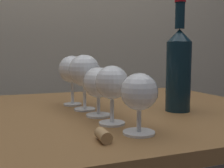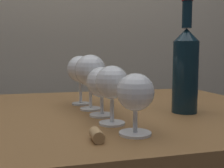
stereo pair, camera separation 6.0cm
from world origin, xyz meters
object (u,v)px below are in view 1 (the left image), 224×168
object	(u,v)px
wine_glass_cabernet	(98,84)
wine_glass_chardonnay	(139,94)
cork	(103,135)
wine_glass_amber	(84,72)
wine_glass_white	(72,70)
wine_glass_port	(112,84)
wine_bottle	(179,68)

from	to	relation	value
wine_glass_cabernet	wine_glass_chardonnay	bearing A→B (deg)	-80.67
wine_glass_cabernet	cork	world-z (taller)	wine_glass_cabernet
wine_glass_amber	wine_glass_white	size ratio (longest dim) A/B	1.02
wine_glass_chardonnay	wine_glass_white	xyz separation A→B (m)	(-0.06, 0.35, 0.03)
cork	wine_glass_cabernet	bearing A→B (deg)	75.29
wine_glass_cabernet	wine_glass_amber	world-z (taller)	wine_glass_amber
wine_glass_port	wine_glass_white	distance (m)	0.27
wine_glass_port	wine_glass_amber	xyz separation A→B (m)	(-0.02, 0.18, 0.02)
cork	wine_glass_chardonnay	bearing A→B (deg)	14.32
wine_glass_chardonnay	cork	world-z (taller)	wine_glass_chardonnay
wine_glass_cabernet	wine_glass_port	bearing A→B (deg)	-87.05
wine_glass_port	wine_glass_white	size ratio (longest dim) A/B	0.86
wine_glass_cabernet	wine_bottle	distance (m)	0.23
wine_glass_amber	wine_glass_port	bearing A→B (deg)	-84.04
wine_glass_port	wine_glass_cabernet	world-z (taller)	wine_glass_port
wine_glass_port	cork	bearing A→B (deg)	-117.33
wine_glass_white	cork	size ratio (longest dim) A/B	3.67
wine_glass_port	wine_glass_chardonnay	bearing A→B (deg)	-74.52
wine_glass_port	wine_bottle	xyz separation A→B (m)	(0.22, 0.08, 0.03)
wine_glass_white	wine_glass_cabernet	bearing A→B (deg)	-80.07
wine_glass_white	wine_glass_chardonnay	bearing A→B (deg)	-80.37
wine_glass_white	wine_bottle	size ratio (longest dim) A/B	0.50
wine_glass_port	wine_bottle	bearing A→B (deg)	18.79
wine_glass_chardonnay	cork	distance (m)	0.11
wine_glass_chardonnay	wine_glass_port	world-z (taller)	wine_glass_port
wine_bottle	cork	world-z (taller)	wine_bottle
wine_glass_amber	wine_bottle	distance (m)	0.26
wine_glass_port	cork	size ratio (longest dim) A/B	3.17
wine_glass_chardonnay	wine_bottle	xyz separation A→B (m)	(0.20, 0.16, 0.04)
wine_bottle	wine_glass_white	bearing A→B (deg)	143.90
wine_glass_amber	cork	bearing A→B (deg)	-97.41
wine_glass_chardonnay	wine_glass_amber	xyz separation A→B (m)	(-0.04, 0.27, 0.03)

